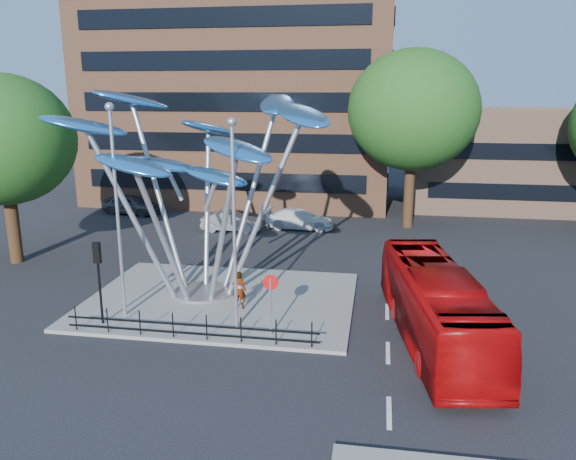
% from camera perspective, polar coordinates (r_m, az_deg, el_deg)
% --- Properties ---
extents(ground, '(120.00, 120.00, 0.00)m').
position_cam_1_polar(ground, '(20.58, -8.76, -13.36)').
color(ground, black).
rests_on(ground, ground).
extents(traffic_island, '(12.00, 9.00, 0.15)m').
position_cam_1_polar(traffic_island, '(26.05, -6.80, -7.05)').
color(traffic_island, slate).
rests_on(traffic_island, ground).
extents(brick_tower, '(25.00, 15.00, 30.00)m').
position_cam_1_polar(brick_tower, '(51.02, -4.53, 20.35)').
color(brick_tower, '#8E5A3D').
rests_on(brick_tower, ground).
extents(low_building_near, '(15.00, 8.00, 8.00)m').
position_cam_1_polar(low_building_near, '(48.66, 21.37, 6.75)').
color(low_building_near, '#A1795F').
rests_on(low_building_near, ground).
extents(tree_right, '(8.80, 8.80, 12.11)m').
position_cam_1_polar(tree_right, '(39.37, 12.61, 11.76)').
color(tree_right, black).
rests_on(tree_right, ground).
extents(tree_left, '(7.60, 7.60, 10.32)m').
position_cam_1_polar(tree_left, '(33.90, -27.01, 8.14)').
color(tree_left, black).
rests_on(tree_left, ground).
extents(leaf_sculpture, '(12.72, 9.54, 9.51)m').
position_cam_1_polar(leaf_sculpture, '(25.40, -9.17, 8.15)').
color(leaf_sculpture, '#9EA0A5').
rests_on(leaf_sculpture, traffic_island).
extents(street_lamp_left, '(0.36, 0.36, 8.80)m').
position_cam_1_polar(street_lamp_left, '(23.62, -17.07, 3.55)').
color(street_lamp_left, '#9EA0A5').
rests_on(street_lamp_left, traffic_island).
extents(street_lamp_right, '(0.36, 0.36, 8.30)m').
position_cam_1_polar(street_lamp_right, '(21.45, -5.54, 2.37)').
color(street_lamp_right, '#9EA0A5').
rests_on(street_lamp_right, traffic_island).
extents(traffic_light_island, '(0.28, 0.18, 3.42)m').
position_cam_1_polar(traffic_light_island, '(23.62, -18.74, -3.44)').
color(traffic_light_island, black).
rests_on(traffic_light_island, traffic_island).
extents(no_entry_sign_island, '(0.60, 0.10, 2.45)m').
position_cam_1_polar(no_entry_sign_island, '(21.59, -1.78, -6.56)').
color(no_entry_sign_island, '#9EA0A5').
rests_on(no_entry_sign_island, traffic_island).
extents(pedestrian_railing_front, '(10.00, 0.06, 1.00)m').
position_cam_1_polar(pedestrian_railing_front, '(22.09, -9.95, -9.83)').
color(pedestrian_railing_front, black).
rests_on(pedestrian_railing_front, traffic_island).
extents(red_bus, '(4.06, 10.80, 2.94)m').
position_cam_1_polar(red_bus, '(22.21, 14.74, -7.39)').
color(red_bus, '#A50709').
rests_on(red_bus, ground).
extents(pedestrian, '(0.62, 0.42, 1.68)m').
position_cam_1_polar(pedestrian, '(24.54, -5.00, -6.07)').
color(pedestrian, gray).
rests_on(pedestrian, traffic_island).
extents(parked_car_left, '(4.75, 2.53, 1.54)m').
position_cam_1_polar(parked_car_left, '(45.15, -15.64, 2.53)').
color(parked_car_left, '#404147').
rests_on(parked_car_left, ground).
extents(parked_car_mid, '(4.17, 1.74, 1.34)m').
position_cam_1_polar(parked_car_mid, '(38.41, -5.76, 0.87)').
color(parked_car_mid, '#999BA0').
rests_on(parked_car_mid, ground).
extents(parked_car_right, '(4.78, 2.01, 1.38)m').
position_cam_1_polar(parked_car_right, '(38.90, 1.20, 1.13)').
color(parked_car_right, white).
rests_on(parked_car_right, ground).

